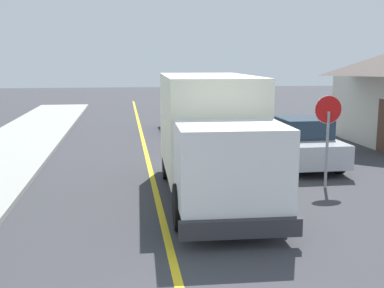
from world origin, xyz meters
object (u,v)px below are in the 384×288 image
object	(u,v)px
stop_sign	(328,124)
parked_van_across	(300,143)
box_truck	(211,131)
parked_car_mid	(183,116)
parked_car_near	(211,133)

from	to	relation	value
stop_sign	parked_van_across	bearing A→B (deg)	83.02
box_truck	parked_car_mid	world-z (taller)	box_truck
parked_car_mid	stop_sign	distance (m)	11.95
parked_car_mid	stop_sign	bearing A→B (deg)	-77.10
box_truck	stop_sign	size ratio (longest dim) A/B	2.73
parked_van_across	box_truck	bearing A→B (deg)	-139.11
parked_car_mid	box_truck	bearing A→B (deg)	-93.45
parked_car_near	stop_sign	world-z (taller)	stop_sign
parked_van_across	stop_sign	world-z (taller)	stop_sign
parked_car_mid	stop_sign	world-z (taller)	stop_sign
box_truck	stop_sign	xyz separation A→B (m)	(3.37, 0.25, 0.09)
parked_van_across	parked_car_near	bearing A→B (deg)	136.06
parked_car_mid	parked_van_across	size ratio (longest dim) A/B	1.01
parked_car_mid	stop_sign	size ratio (longest dim) A/B	1.69
parked_car_near	parked_van_across	bearing A→B (deg)	-43.94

